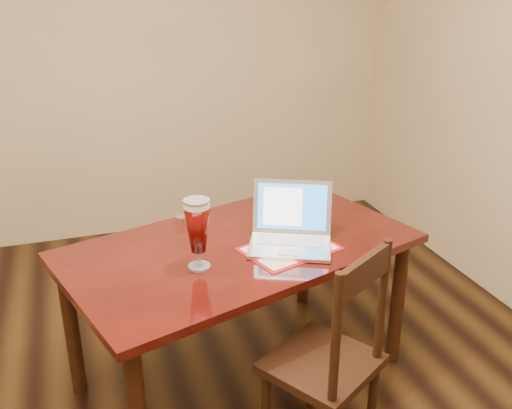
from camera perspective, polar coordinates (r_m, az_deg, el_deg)
name	(u,v)px	position (r m, az deg, el deg)	size (l,w,h in m)	color
room_shell	(108,18)	(1.66, -14.60, 17.61)	(4.51, 5.01, 2.71)	tan
dining_table	(241,259)	(2.63, -1.55, -5.43)	(1.75, 1.30, 1.04)	#460E09
dining_chair	(329,360)	(2.36, 7.35, -15.19)	(0.55, 0.54, 0.96)	black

